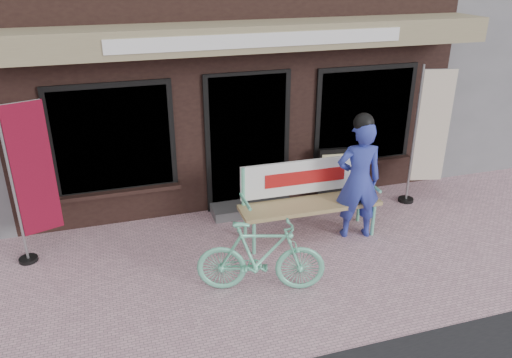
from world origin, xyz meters
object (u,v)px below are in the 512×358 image
object	(u,v)px
bench	(308,193)
bicycle	(261,257)
person	(359,178)
nobori_red	(31,179)
nobori_cream	(429,134)
menu_stand	(332,175)

from	to	relation	value
bench	bicycle	xyz separation A→B (m)	(-1.06, -1.11, -0.18)
person	nobori_red	size ratio (longest dim) A/B	0.83
nobori_cream	person	bearing A→B (deg)	-143.12
person	menu_stand	xyz separation A→B (m)	(0.14, 1.12, -0.43)
nobori_cream	bench	bearing A→B (deg)	-155.76
bench	nobori_cream	distance (m)	2.32
bench	bicycle	distance (m)	1.55
person	nobori_red	distance (m)	4.36
bicycle	nobori_red	bearing A→B (deg)	75.65
person	menu_stand	size ratio (longest dim) A/B	1.99
bicycle	nobori_red	size ratio (longest dim) A/B	0.70
nobori_red	nobori_cream	distance (m)	5.86
nobori_cream	menu_stand	bearing A→B (deg)	176.29
nobori_red	nobori_cream	size ratio (longest dim) A/B	0.97
bench	nobori_cream	world-z (taller)	nobori_cream
person	nobori_cream	world-z (taller)	nobori_cream
person	menu_stand	distance (m)	1.21
bicycle	nobori_cream	world-z (taller)	nobori_cream
bench	person	bearing A→B (deg)	-20.88
person	nobori_red	xyz separation A→B (m)	(-4.29, 0.73, 0.24)
bench	nobori_red	bearing A→B (deg)	173.30
bench	nobori_red	size ratio (longest dim) A/B	0.92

